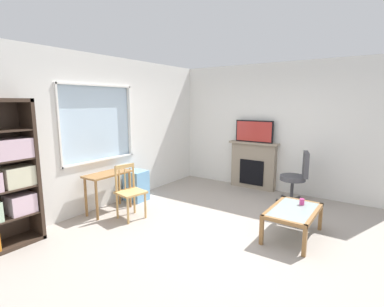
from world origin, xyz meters
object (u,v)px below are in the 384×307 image
(coffee_table, at_px, (293,213))
(wooden_chair, at_px, (130,191))
(desk_under_window, at_px, (108,181))
(plastic_drawer_unit, at_px, (136,185))
(office_chair, at_px, (298,174))
(sippy_cup, at_px, (302,202))
(tv, at_px, (254,131))
(fireplace, at_px, (253,165))

(coffee_table, bearing_deg, wooden_chair, 108.75)
(desk_under_window, height_order, plastic_drawer_unit, desk_under_window)
(office_chair, bearing_deg, sippy_cup, -162.31)
(desk_under_window, xyz_separation_m, wooden_chair, (0.01, -0.51, -0.10))
(plastic_drawer_unit, bearing_deg, tv, -36.99)
(tv, height_order, office_chair, tv)
(fireplace, bearing_deg, tv, -180.00)
(office_chair, bearing_deg, fireplace, 68.50)
(desk_under_window, relative_size, coffee_table, 0.84)
(wooden_chair, relative_size, coffee_table, 0.90)
(fireplace, height_order, coffee_table, fireplace)
(fireplace, bearing_deg, wooden_chair, 160.30)
(coffee_table, bearing_deg, fireplace, 36.28)
(sippy_cup, bearing_deg, office_chair, 17.69)
(desk_under_window, relative_size, fireplace, 0.75)
(office_chair, xyz_separation_m, coffee_table, (-1.55, -0.37, -0.19))
(fireplace, relative_size, coffee_table, 1.11)
(desk_under_window, height_order, fireplace, fireplace)
(tv, relative_size, sippy_cup, 9.51)
(tv, xyz_separation_m, sippy_cup, (-1.71, -1.50, -0.83))
(desk_under_window, distance_m, wooden_chair, 0.52)
(plastic_drawer_unit, height_order, fireplace, fireplace)
(coffee_table, bearing_deg, tv, 36.53)
(tv, distance_m, coffee_table, 2.61)
(wooden_chair, bearing_deg, tv, -19.82)
(desk_under_window, relative_size, plastic_drawer_unit, 1.40)
(wooden_chair, distance_m, office_chair, 3.17)
(office_chair, bearing_deg, desk_under_window, 132.60)
(fireplace, xyz_separation_m, tv, (-0.02, -0.00, 0.76))
(tv, distance_m, sippy_cup, 2.42)
(fireplace, distance_m, coffee_table, 2.46)
(office_chair, bearing_deg, tv, 69.33)
(wooden_chair, height_order, sippy_cup, wooden_chair)
(office_chair, xyz_separation_m, sippy_cup, (-1.30, -0.41, -0.09))
(desk_under_window, bearing_deg, sippy_cup, -70.07)
(desk_under_window, relative_size, tv, 0.98)
(desk_under_window, relative_size, sippy_cup, 9.31)
(sippy_cup, bearing_deg, fireplace, 40.96)
(fireplace, bearing_deg, desk_under_window, 151.70)
(plastic_drawer_unit, xyz_separation_m, coffee_table, (0.13, -3.02, 0.06))
(plastic_drawer_unit, distance_m, tv, 2.79)
(desk_under_window, bearing_deg, coffee_table, -74.08)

